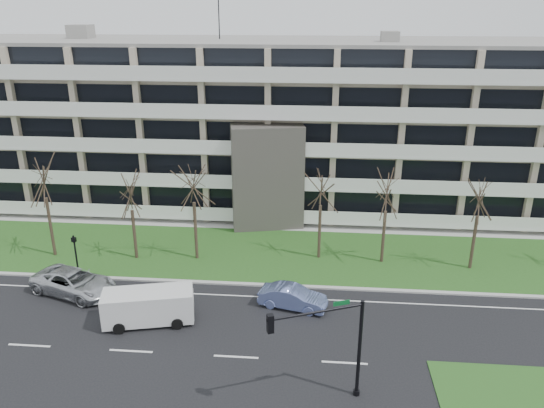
# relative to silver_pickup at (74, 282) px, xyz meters

# --- Properties ---
(ground) EXTENTS (160.00, 160.00, 0.00)m
(ground) POSITION_rel_silver_pickup_xyz_m (11.90, -5.90, -0.82)
(ground) COLOR black
(ground) RESTS_ON ground
(grass_verge) EXTENTS (90.00, 10.00, 0.06)m
(grass_verge) POSITION_rel_silver_pickup_xyz_m (11.90, 7.10, -0.79)
(grass_verge) COLOR #24511B
(grass_verge) RESTS_ON ground
(curb) EXTENTS (90.00, 0.35, 0.12)m
(curb) POSITION_rel_silver_pickup_xyz_m (11.90, 2.10, -0.76)
(curb) COLOR #B2B2AD
(curb) RESTS_ON ground
(sidewalk) EXTENTS (90.00, 2.00, 0.08)m
(sidewalk) POSITION_rel_silver_pickup_xyz_m (11.90, 12.60, -0.78)
(sidewalk) COLOR #B2B2AD
(sidewalk) RESTS_ON ground
(grass_median) EXTENTS (7.00, 5.00, 0.06)m
(grass_median) POSITION_rel_silver_pickup_xyz_m (25.90, -7.90, -0.79)
(grass_median) COLOR #24511B
(grass_median) RESTS_ON ground
(lane_edge_line) EXTENTS (90.00, 0.12, 0.01)m
(lane_edge_line) POSITION_rel_silver_pickup_xyz_m (11.90, 0.60, -0.82)
(lane_edge_line) COLOR white
(lane_edge_line) RESTS_ON ground
(apartment_building) EXTENTS (60.50, 15.10, 18.75)m
(apartment_building) POSITION_rel_silver_pickup_xyz_m (11.90, 19.42, 6.79)
(apartment_building) COLOR #B5A18C
(apartment_building) RESTS_ON ground
(silver_pickup) EXTENTS (6.47, 4.46, 1.64)m
(silver_pickup) POSITION_rel_silver_pickup_xyz_m (0.00, 0.00, 0.00)
(silver_pickup) COLOR silver
(silver_pickup) RESTS_ON ground
(blue_sedan) EXTENTS (4.61, 2.48, 1.44)m
(blue_sedan) POSITION_rel_silver_pickup_xyz_m (14.78, -0.48, -0.10)
(blue_sedan) COLOR #7F91DC
(blue_sedan) RESTS_ON ground
(white_van) EXTENTS (5.74, 3.19, 2.10)m
(white_van) POSITION_rel_silver_pickup_xyz_m (6.15, -2.92, 0.44)
(white_van) COLOR white
(white_van) RESTS_ON ground
(traffic_signal) EXTENTS (4.54, 2.02, 5.62)m
(traffic_signal) POSITION_rel_silver_pickup_xyz_m (16.91, -8.96, 2.81)
(traffic_signal) COLOR black
(traffic_signal) RESTS_ON ground
(pedestrian_signal) EXTENTS (0.33, 0.29, 3.12)m
(pedestrian_signal) POSITION_rel_silver_pickup_xyz_m (-0.84, 2.46, 1.17)
(pedestrian_signal) COLOR black
(pedestrian_signal) RESTS_ON ground
(tree_1) EXTENTS (4.25, 4.25, 8.51)m
(tree_1) POSITION_rel_silver_pickup_xyz_m (-4.04, 5.40, 5.80)
(tree_1) COLOR #382B21
(tree_1) RESTS_ON ground
(tree_2) EXTENTS (3.54, 3.54, 7.07)m
(tree_2) POSITION_rel_silver_pickup_xyz_m (2.46, 5.47, 4.68)
(tree_2) COLOR #382B21
(tree_2) RESTS_ON ground
(tree_3) EXTENTS (4.12, 4.12, 8.24)m
(tree_3) POSITION_rel_silver_pickup_xyz_m (7.10, 5.81, 5.59)
(tree_3) COLOR #382B21
(tree_3) RESTS_ON ground
(tree_4) EXTENTS (3.86, 3.86, 7.73)m
(tree_4) POSITION_rel_silver_pickup_xyz_m (16.42, 6.76, 5.19)
(tree_4) COLOR #382B21
(tree_4) RESTS_ON ground
(tree_5) EXTENTS (3.72, 3.72, 7.44)m
(tree_5) POSITION_rel_silver_pickup_xyz_m (21.17, 6.45, 4.96)
(tree_5) COLOR #382B21
(tree_5) RESTS_ON ground
(tree_6) EXTENTS (3.74, 3.74, 7.49)m
(tree_6) POSITION_rel_silver_pickup_xyz_m (27.58, 5.97, 5.00)
(tree_6) COLOR #382B21
(tree_6) RESTS_ON ground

